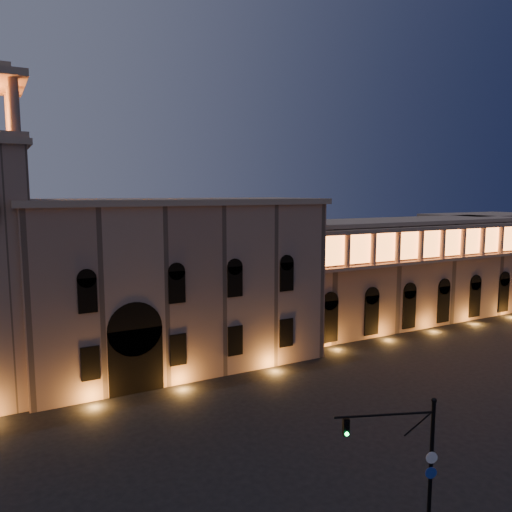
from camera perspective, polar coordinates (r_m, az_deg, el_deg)
name	(u,v)px	position (r m, az deg, el deg)	size (l,w,h in m)	color
ground	(309,451)	(38.26, 6.03, -21.23)	(160.00, 160.00, 0.00)	black
government_building	(175,283)	(53.26, -9.22, -3.05)	(30.80, 12.80, 17.60)	#8D6D5C
colonnade_wing	(401,270)	(73.46, 16.21, -1.54)	(40.60, 11.50, 14.50)	#886757
secondary_building	(485,256)	(96.99, 24.66, -0.03)	(20.00, 12.00, 14.00)	#886757
traffic_light	(414,465)	(29.54, 17.61, -21.81)	(5.27, 2.30, 7.70)	black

